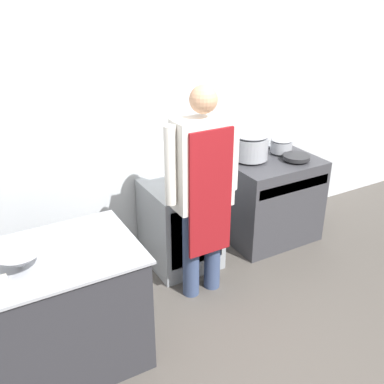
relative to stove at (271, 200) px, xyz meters
name	(u,v)px	position (x,y,z in m)	size (l,w,h in m)	color
ground_plane	(258,383)	(-1.26, -1.49, -0.43)	(14.00, 14.00, 0.00)	#4C4742
wall_back	(136,119)	(-1.26, 0.41, 0.92)	(8.00, 0.05, 2.70)	silver
prep_counter	(52,312)	(-2.36, -0.66, 0.01)	(1.19, 0.79, 0.89)	#2D2D33
stove	(271,200)	(0.00, 0.00, 0.00)	(0.90, 0.66, 0.88)	#38383D
fridge_unit	(181,224)	(-1.02, 0.04, -0.03)	(0.61, 0.63, 0.81)	#93999E
person_cook	(203,183)	(-1.07, -0.44, 0.59)	(0.65, 0.24, 1.78)	#38476B
mixing_bowl	(19,260)	(-2.51, -0.71, 0.51)	(0.29, 0.29, 0.12)	#9EA0A8
stock_pot	(251,145)	(-0.20, 0.12, 0.58)	(0.34, 0.34, 0.27)	#9EA0A8
saute_pan	(296,157)	(0.18, -0.11, 0.47)	(0.27, 0.27, 0.04)	#262628
sauce_pot	(281,145)	(0.18, 0.12, 0.52)	(0.22, 0.22, 0.15)	#9EA0A8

